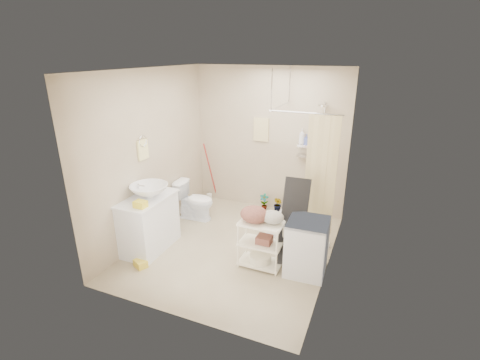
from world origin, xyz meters
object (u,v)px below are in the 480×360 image
(washing_machine, at_px, (307,247))
(laundry_rack, at_px, (261,240))
(toilet, at_px, (195,200))
(vanity, at_px, (149,223))

(washing_machine, distance_m, laundry_rack, 0.62)
(washing_machine, height_order, laundry_rack, laundry_rack)
(laundry_rack, bearing_deg, washing_machine, 10.42)
(toilet, distance_m, laundry_rack, 1.84)
(washing_machine, bearing_deg, laundry_rack, -172.42)
(vanity, xyz_separation_m, toilet, (0.12, 1.15, -0.07))
(vanity, height_order, washing_machine, vanity)
(toilet, distance_m, washing_machine, 2.34)
(vanity, height_order, laundry_rack, vanity)
(toilet, relative_size, washing_machine, 0.90)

